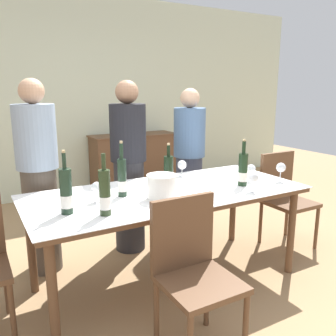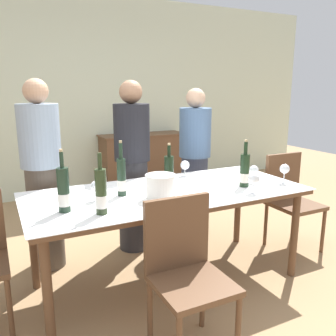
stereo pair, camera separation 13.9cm
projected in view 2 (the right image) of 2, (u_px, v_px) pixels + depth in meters
ground_plane at (168, 281)px, 2.88m from camera, size 12.00×12.00×0.00m
back_wall at (79, 97)px, 5.05m from camera, size 8.00×0.10×2.80m
sideboard_cabinet at (143, 162)px, 5.38m from camera, size 1.29×0.46×0.85m
dining_table at (168, 199)px, 2.73m from camera, size 2.12×0.94×0.76m
ice_bucket at (161, 186)px, 2.52m from camera, size 0.22×0.22×0.17m
wine_bottle_0 at (101, 193)px, 2.20m from camera, size 0.07×0.07×0.39m
wine_bottle_1 at (122, 177)px, 2.57m from camera, size 0.07×0.07×0.40m
wine_bottle_2 at (64, 191)px, 2.24m from camera, size 0.08×0.08×0.40m
wine_bottle_3 at (169, 173)px, 2.76m from camera, size 0.08×0.08×0.36m
wine_bottle_4 at (245, 171)px, 2.81m from camera, size 0.08×0.08×0.38m
wine_glass_0 at (285, 170)px, 2.93m from camera, size 0.08×0.08×0.16m
wine_glass_1 at (254, 179)px, 2.64m from camera, size 0.09×0.09×0.15m
wine_glass_2 at (185, 166)px, 3.16m from camera, size 0.08×0.08×0.14m
wine_glass_3 at (96, 187)px, 2.47m from camera, size 0.07×0.07×0.14m
wine_glass_4 at (254, 170)px, 2.94m from camera, size 0.08×0.08×0.14m
chair_right_end at (289, 195)px, 3.43m from camera, size 0.42×0.42×0.91m
chair_near_front at (185, 266)px, 2.05m from camera, size 0.42×0.42×0.91m
person_host at (43, 177)px, 2.96m from camera, size 0.33×0.33×1.60m
person_guest_left at (133, 168)px, 3.31m from camera, size 0.33×0.33×1.60m
person_guest_right at (195, 162)px, 3.76m from camera, size 0.33×0.33×1.53m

